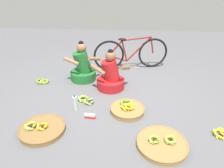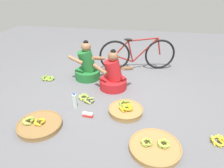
{
  "view_description": "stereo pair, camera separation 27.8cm",
  "coord_description": "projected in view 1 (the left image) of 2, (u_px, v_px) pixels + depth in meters",
  "views": [
    {
      "loc": [
        0.23,
        -3.12,
        1.92
      ],
      "look_at": [
        0.0,
        -0.2,
        0.35
      ],
      "focal_mm": 32.68,
      "sensor_mm": 36.0,
      "label": 1
    },
    {
      "loc": [
        0.51,
        -3.08,
        1.92
      ],
      "look_at": [
        0.0,
        -0.2,
        0.35
      ],
      "focal_mm": 32.68,
      "sensor_mm": 36.0,
      "label": 2
    }
  ],
  "objects": [
    {
      "name": "loose_bananas_near_vendor",
      "position": [
        43.0,
        81.0,
        4.11
      ],
      "size": [
        0.3,
        0.23,
        0.09
      ],
      "color": "#8CAD38",
      "rests_on": "ground"
    },
    {
      "name": "bicycle_leaning",
      "position": [
        131.0,
        54.0,
        4.58
      ],
      "size": [
        1.66,
        0.46,
        0.73
      ],
      "color": "black",
      "rests_on": "ground"
    },
    {
      "name": "loose_bananas_front_center",
      "position": [
        85.0,
        99.0,
        3.5
      ],
      "size": [
        0.32,
        0.28,
        0.09
      ],
      "color": "#9EB747",
      "rests_on": "ground"
    },
    {
      "name": "vendor_woman_behind",
      "position": [
        83.0,
        68.0,
        4.13
      ],
      "size": [
        0.69,
        0.53,
        0.81
      ],
      "color": "#237233",
      "rests_on": "ground"
    },
    {
      "name": "banana_basket_mid_right",
      "position": [
        162.0,
        144.0,
        2.56
      ],
      "size": [
        0.65,
        0.65,
        0.14
      ],
      "color": "#A87F47",
      "rests_on": "ground"
    },
    {
      "name": "banana_basket_front_right",
      "position": [
        127.0,
        109.0,
        3.21
      ],
      "size": [
        0.54,
        0.54,
        0.16
      ],
      "color": "#A87F47",
      "rests_on": "ground"
    },
    {
      "name": "banana_basket_back_left",
      "position": [
        42.0,
        129.0,
        2.81
      ],
      "size": [
        0.63,
        0.63,
        0.15
      ],
      "color": "olive",
      "rests_on": "ground"
    },
    {
      "name": "packet_carton_stack",
      "position": [
        90.0,
        116.0,
        3.09
      ],
      "size": [
        0.17,
        0.07,
        0.06
      ],
      "color": "red",
      "rests_on": "ground"
    },
    {
      "name": "loose_bananas_back_right",
      "position": [
        223.0,
        133.0,
        2.75
      ],
      "size": [
        0.29,
        0.24,
        0.09
      ],
      "color": "yellow",
      "rests_on": "ground"
    },
    {
      "name": "water_bottle",
      "position": [
        75.0,
        103.0,
        3.24
      ],
      "size": [
        0.07,
        0.07,
        0.27
      ],
      "color": "silver",
      "rests_on": "ground"
    },
    {
      "name": "ground_plane",
      "position": [
        113.0,
        96.0,
        3.66
      ],
      "size": [
        10.0,
        10.0,
        0.0
      ],
      "primitive_type": "plane",
      "color": "slate"
    },
    {
      "name": "vendor_woman_front",
      "position": [
        111.0,
        76.0,
        3.81
      ],
      "size": [
        0.73,
        0.53,
        0.77
      ],
      "color": "red",
      "rests_on": "ground"
    }
  ]
}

